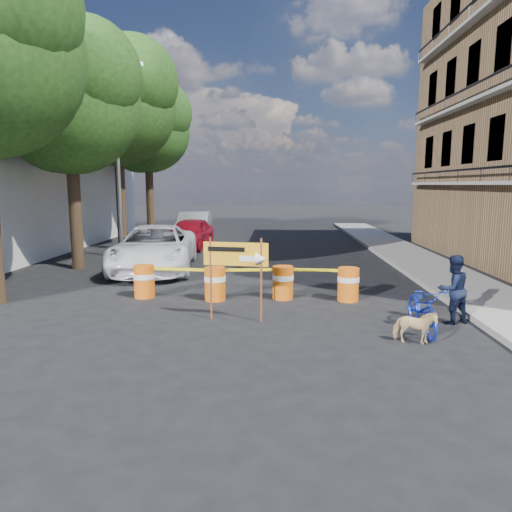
# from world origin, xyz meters

# --- Properties ---
(ground) EXTENTS (120.00, 120.00, 0.00)m
(ground) POSITION_xyz_m (0.00, 0.00, 0.00)
(ground) COLOR black
(ground) RESTS_ON ground
(sidewalk_east) EXTENTS (2.40, 40.00, 0.15)m
(sidewalk_east) POSITION_xyz_m (6.20, 6.00, 0.07)
(sidewalk_east) COLOR gray
(sidewalk_east) RESTS_ON ground
(tree_mid_a) EXTENTS (5.25, 5.00, 8.68)m
(tree_mid_a) POSITION_xyz_m (-6.74, 7.00, 6.01)
(tree_mid_a) COLOR #332316
(tree_mid_a) RESTS_ON ground
(tree_mid_b) EXTENTS (5.67, 5.40, 9.62)m
(tree_mid_b) POSITION_xyz_m (-6.73, 12.00, 6.71)
(tree_mid_b) COLOR #332316
(tree_mid_b) RESTS_ON ground
(tree_far) EXTENTS (5.04, 4.80, 8.84)m
(tree_far) POSITION_xyz_m (-6.74, 17.00, 6.22)
(tree_far) COLOR #332316
(tree_far) RESTS_ON ground
(streetlamp) EXTENTS (1.25, 0.18, 8.00)m
(streetlamp) POSITION_xyz_m (-5.93, 9.50, 4.38)
(streetlamp) COLOR gray
(streetlamp) RESTS_ON ground
(barrel_far_left) EXTENTS (0.58, 0.58, 0.90)m
(barrel_far_left) POSITION_xyz_m (-3.10, 2.80, 0.47)
(barrel_far_left) COLOR #EC540D
(barrel_far_left) RESTS_ON ground
(barrel_mid_left) EXTENTS (0.58, 0.58, 0.90)m
(barrel_mid_left) POSITION_xyz_m (-1.10, 2.57, 0.47)
(barrel_mid_left) COLOR #EC540D
(barrel_mid_left) RESTS_ON ground
(barrel_mid_right) EXTENTS (0.58, 0.58, 0.90)m
(barrel_mid_right) POSITION_xyz_m (0.74, 2.80, 0.47)
(barrel_mid_right) COLOR #EC540D
(barrel_mid_right) RESTS_ON ground
(barrel_far_right) EXTENTS (0.58, 0.58, 0.90)m
(barrel_far_right) POSITION_xyz_m (2.48, 2.66, 0.47)
(barrel_far_right) COLOR #EC540D
(barrel_far_right) RESTS_ON ground
(detour_sign) EXTENTS (1.48, 0.38, 1.92)m
(detour_sign) POSITION_xyz_m (-0.17, 0.69, 1.41)
(detour_sign) COLOR #592D19
(detour_sign) RESTS_ON ground
(pedestrian) EXTENTS (0.91, 0.82, 1.55)m
(pedestrian) POSITION_xyz_m (4.50, 0.76, 0.78)
(pedestrian) COLOR black
(pedestrian) RESTS_ON ground
(bicycle) EXTENTS (0.68, 1.02, 1.92)m
(bicycle) POSITION_xyz_m (3.65, 0.11, 0.96)
(bicycle) COLOR #152DB1
(bicycle) RESTS_ON ground
(dog) EXTENTS (0.87, 0.55, 0.68)m
(dog) POSITION_xyz_m (3.26, -0.66, 0.34)
(dog) COLOR #E0C180
(dog) RESTS_ON ground
(suv_white) EXTENTS (3.33, 6.11, 1.62)m
(suv_white) POSITION_xyz_m (-3.86, 6.81, 0.81)
(suv_white) COLOR white
(suv_white) RESTS_ON ground
(sedan_red) EXTENTS (2.01, 4.46, 1.49)m
(sedan_red) POSITION_xyz_m (-3.68, 12.71, 0.74)
(sedan_red) COLOR #A70D21
(sedan_red) RESTS_ON ground
(sedan_silver) EXTENTS (2.02, 4.90, 1.58)m
(sedan_silver) POSITION_xyz_m (-4.09, 16.08, 0.79)
(sedan_silver) COLOR #B6B8BE
(sedan_silver) RESTS_ON ground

